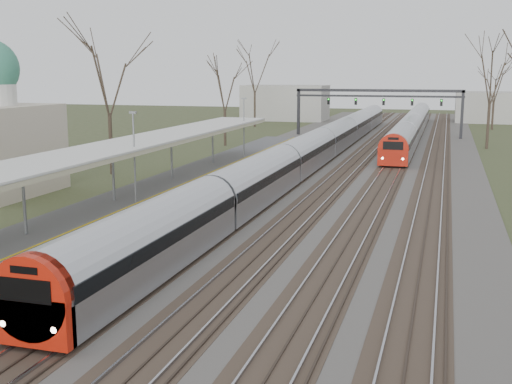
% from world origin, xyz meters
% --- Properties ---
extents(track_bed, '(24.00, 160.00, 0.22)m').
position_xyz_m(track_bed, '(0.26, 55.00, 0.06)').
color(track_bed, '#474442').
rests_on(track_bed, ground).
extents(platform, '(3.50, 69.00, 1.00)m').
position_xyz_m(platform, '(-9.05, 37.50, 0.50)').
color(platform, '#9E9B93').
rests_on(platform, ground).
extents(canopy, '(4.10, 50.00, 3.11)m').
position_xyz_m(canopy, '(-9.05, 32.99, 3.93)').
color(canopy, slate).
rests_on(canopy, platform).
extents(signal_gantry, '(21.00, 0.59, 6.08)m').
position_xyz_m(signal_gantry, '(0.29, 84.99, 4.91)').
color(signal_gantry, black).
rests_on(signal_gantry, ground).
extents(tree_west_far, '(5.50, 5.50, 11.33)m').
position_xyz_m(tree_west_far, '(-17.00, 48.00, 8.02)').
color(tree_west_far, '#2D231C').
rests_on(tree_west_far, ground).
extents(train_near, '(2.62, 90.21, 3.05)m').
position_xyz_m(train_near, '(-2.50, 61.95, 1.48)').
color(train_near, '#A9ACB3').
rests_on(train_near, ground).
extents(train_far, '(2.62, 60.21, 3.05)m').
position_xyz_m(train_far, '(4.50, 87.20, 1.48)').
color(train_far, '#A9ACB3').
rests_on(train_far, ground).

